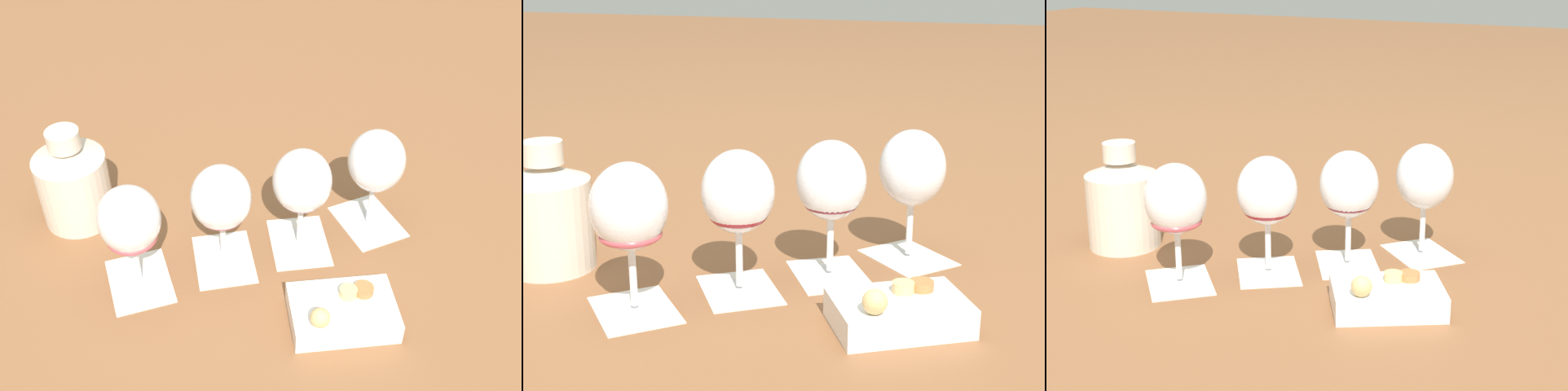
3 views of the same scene
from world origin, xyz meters
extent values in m
plane|color=brown|center=(0.00, 0.00, 0.00)|extent=(8.00, 8.00, 0.00)
cube|color=silver|center=(-0.14, -0.14, 0.00)|extent=(0.15, 0.15, 0.00)
cube|color=silver|center=(-0.04, -0.04, 0.00)|extent=(0.14, 0.15, 0.00)
cube|color=silver|center=(0.05, 0.04, 0.00)|extent=(0.14, 0.15, 0.00)
cube|color=silver|center=(0.14, 0.14, 0.00)|extent=(0.15, 0.15, 0.00)
cylinder|color=white|center=(-0.14, -0.14, 0.00)|extent=(0.06, 0.06, 0.01)
cylinder|color=white|center=(-0.14, -0.14, 0.05)|extent=(0.01, 0.01, 0.08)
ellipsoid|color=white|center=(-0.14, -0.14, 0.13)|extent=(0.09, 0.09, 0.10)
ellipsoid|color=#C74D57|center=(-0.14, -0.14, 0.10)|extent=(0.07, 0.07, 0.02)
cylinder|color=white|center=(-0.04, -0.04, 0.00)|extent=(0.06, 0.06, 0.01)
cylinder|color=white|center=(-0.04, -0.04, 0.05)|extent=(0.01, 0.01, 0.08)
ellipsoid|color=white|center=(-0.04, -0.04, 0.13)|extent=(0.09, 0.09, 0.10)
ellipsoid|color=maroon|center=(-0.04, -0.04, 0.10)|extent=(0.07, 0.07, 0.04)
cylinder|color=white|center=(0.05, 0.04, 0.00)|extent=(0.06, 0.06, 0.01)
cylinder|color=white|center=(0.05, 0.04, 0.05)|extent=(0.01, 0.01, 0.08)
ellipsoid|color=white|center=(0.05, 0.04, 0.13)|extent=(0.09, 0.09, 0.10)
ellipsoid|color=maroon|center=(0.05, 0.04, 0.10)|extent=(0.07, 0.07, 0.04)
cylinder|color=white|center=(0.14, 0.14, 0.00)|extent=(0.06, 0.06, 0.01)
cylinder|color=white|center=(0.14, 0.14, 0.05)|extent=(0.01, 0.01, 0.08)
ellipsoid|color=white|center=(0.14, 0.14, 0.13)|extent=(0.09, 0.09, 0.10)
ellipsoid|color=#501827|center=(0.14, 0.14, 0.11)|extent=(0.07, 0.07, 0.04)
cylinder|color=beige|center=(-0.31, -0.05, 0.06)|extent=(0.12, 0.12, 0.12)
cone|color=beige|center=(-0.31, -0.05, 0.13)|extent=(0.12, 0.12, 0.02)
cylinder|color=beige|center=(-0.31, -0.05, 0.16)|extent=(0.05, 0.05, 0.03)
cube|color=white|center=(0.17, -0.08, 0.02)|extent=(0.18, 0.16, 0.04)
sphere|color=#DBB775|center=(0.15, -0.13, 0.05)|extent=(0.03, 0.03, 0.03)
cylinder|color=#DBB775|center=(0.17, -0.06, 0.04)|extent=(0.03, 0.03, 0.01)
cylinder|color=#B2703D|center=(0.19, -0.05, 0.04)|extent=(0.03, 0.03, 0.01)
camera|label=1|loc=(0.30, -0.68, 0.76)|focal=45.00mm
camera|label=2|loc=(0.29, -0.91, 0.41)|focal=55.00mm
camera|label=3|loc=(0.52, -1.03, 0.48)|focal=55.00mm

